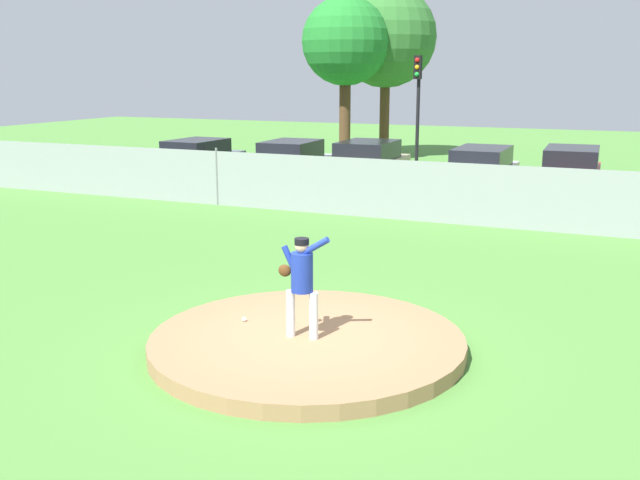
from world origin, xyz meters
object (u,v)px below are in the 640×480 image
Objects in this scene: parked_car_silver at (291,164)px; traffic_light_near at (418,94)px; baseball at (244,319)px; parked_car_slate at (197,161)px; parked_car_red at (570,177)px; parked_car_champagne at (367,168)px; parked_car_white at (481,174)px; pitcher_youth at (301,277)px.

traffic_light_near is (3.32, 4.59, 2.42)m from parked_car_silver.
parked_car_silver is 6.16m from traffic_light_near.
baseball is 19.30m from traffic_light_near.
parked_car_slate is 0.95× the size of parked_car_red.
parked_car_red reaches higher than parked_car_champagne.
parked_car_white is at bearing 0.78° from parked_car_slate.
baseball is 15.52m from parked_car_silver.
pitcher_youth is 15.06m from parked_car_red.
parked_car_silver is at bearing 179.97° from parked_car_white.
parked_car_white is (6.83, -0.00, 0.02)m from parked_car_silver.
pitcher_youth is 0.33× the size of traffic_light_near.
parked_car_silver is 6.83m from parked_car_white.
traffic_light_near is at bearing 98.11° from baseball.
parked_car_silver is at bearing -125.92° from traffic_light_near.
baseball is 0.02× the size of parked_car_slate.
traffic_light_near is at bearing 101.24° from pitcher_youth.
baseball is at bearing -77.86° from parked_car_champagne.
parked_car_white is at bearing -0.03° from parked_car_silver.
pitcher_youth is 15.02m from parked_car_champagne.
traffic_light_near reaches higher than parked_car_silver.
baseball is 14.33m from parked_car_white.
parked_car_champagne is at bearing -94.27° from traffic_light_near.
pitcher_youth is 20.94× the size of baseball.
parked_car_slate is at bearing -179.96° from parked_car_champagne.
parked_car_champagne is at bearing -177.90° from parked_car_white.
parked_car_white is at bearing -173.95° from parked_car_red.
parked_car_red is 0.98× the size of traffic_light_near.
parked_car_champagne is 6.61m from parked_car_red.
parked_car_red is (3.55, 14.58, 0.56)m from baseball.
parked_car_champagne is at bearing 0.04° from parked_car_slate.
pitcher_youth is 0.34× the size of parked_car_white.
parked_car_silver is at bearing 112.81° from baseball.
parked_car_slate is 0.93× the size of traffic_light_near.
parked_car_red is 7.94m from traffic_light_near.
parked_car_white is 2.75m from parked_car_red.
parked_car_red is at bearing 6.05° from parked_car_white.
parked_car_silver is 1.00× the size of parked_car_champagne.
pitcher_youth is 14.58m from parked_car_white.
parked_car_white is (0.81, 14.29, 0.53)m from baseball.
parked_car_silver is (-7.13, 14.58, -0.37)m from pitcher_youth.
traffic_light_near is at bearing 33.27° from parked_car_slate.
traffic_light_near is (-2.69, 18.88, 2.92)m from baseball.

